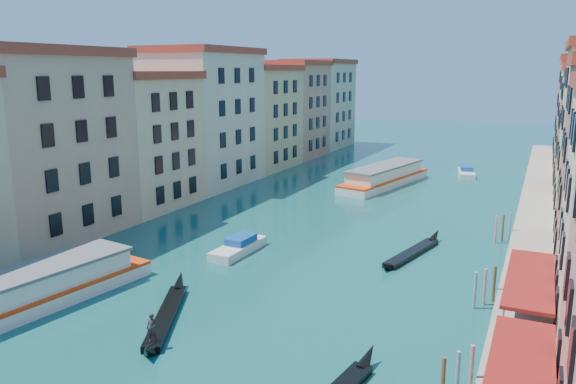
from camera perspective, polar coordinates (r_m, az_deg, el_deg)
left_bank_palazzos at (r=83.36m, az=-10.90°, el=6.62°), size 12.80×128.40×21.00m
quay at (r=69.96m, az=23.70°, el=-2.94°), size 4.00×140.00×1.00m
mooring_poles_right at (r=35.74m, az=17.47°, el=-15.52°), size 1.44×54.24×3.20m
vaporetto_near at (r=47.06m, az=-24.79°, el=-9.14°), size 7.50×20.60×3.00m
vaporetto_far at (r=88.73m, az=9.82°, el=1.60°), size 9.33×22.03×3.20m
gondola_fore at (r=42.30m, az=-12.28°, el=-11.97°), size 6.76×12.63×2.70m
gondola_far at (r=56.29m, az=12.59°, el=-5.87°), size 3.86×12.94×1.85m
motorboat_mid at (r=55.79m, az=-5.00°, el=-5.53°), size 2.54×7.56×1.56m
motorboat_far at (r=100.16m, az=17.69°, el=1.93°), size 3.83×8.05×1.60m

